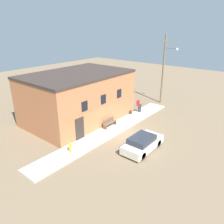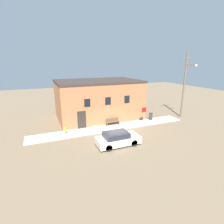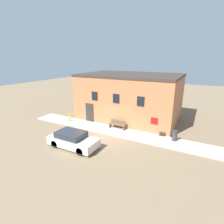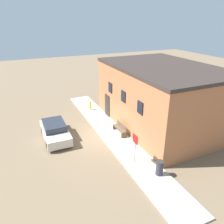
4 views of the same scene
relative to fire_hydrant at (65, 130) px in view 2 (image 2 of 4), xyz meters
The scene contains 9 objects.
ground_plane 5.66m from the fire_hydrant, 11.14° to the right, with size 80.00×80.00×0.00m, color #7A664C.
sidewalk 5.55m from the fire_hydrant, ahead, with size 19.27×2.13×0.12m.
brick_building 7.48m from the fire_hydrant, 41.16° to the left, with size 11.19×7.50×5.30m.
fire_hydrant is the anchor object (origin of this frame).
stop_sign 9.81m from the fire_hydrant, ahead, with size 0.61×0.06×2.08m.
bench 5.83m from the fire_hydrant, ahead, with size 1.68×0.44×0.88m.
trash_bin 11.42m from the fire_hydrant, ahead, with size 0.47×0.47×0.94m.
utility_pole 17.04m from the fire_hydrant, ahead, with size 1.80×1.89×8.95m.
parked_car 6.10m from the fire_hydrant, 46.42° to the right, with size 4.14×1.82×1.32m.
Camera 2 is at (-7.77, -17.14, 7.64)m, focal length 28.00 mm.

